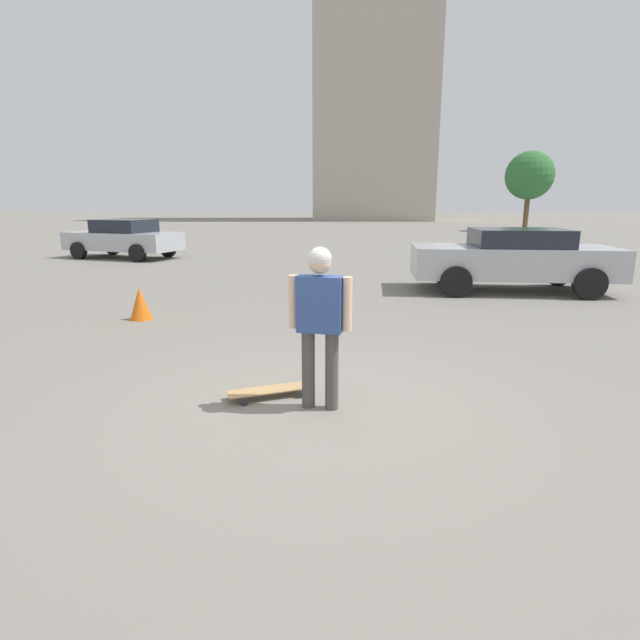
{
  "coord_description": "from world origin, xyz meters",
  "views": [
    {
      "loc": [
        0.69,
        -4.66,
        2.03
      ],
      "look_at": [
        0.0,
        0.0,
        0.91
      ],
      "focal_mm": 28.0,
      "sensor_mm": 36.0,
      "label": 1
    }
  ],
  "objects": [
    {
      "name": "ground_plane",
      "position": [
        0.0,
        0.0,
        0.0
      ],
      "size": [
        220.0,
        220.0,
        0.0
      ],
      "primitive_type": "plane",
      "color": "gray"
    },
    {
      "name": "person",
      "position": [
        0.0,
        0.0,
        0.98
      ],
      "size": [
        0.63,
        0.23,
        1.62
      ],
      "rotation": [
        0.0,
        0.0,
        -0.08
      ],
      "color": "#4C4742",
      "rests_on": "ground_plane"
    },
    {
      "name": "skateboard",
      "position": [
        -0.57,
        0.19,
        0.07
      ],
      "size": [
        0.89,
        0.62,
        0.09
      ],
      "rotation": [
        0.0,
        0.0,
        -2.65
      ],
      "color": "tan",
      "rests_on": "ground_plane"
    },
    {
      "name": "car_parked_near",
      "position": [
        3.42,
        7.41,
        0.77
      ],
      "size": [
        4.57,
        2.23,
        1.44
      ],
      "rotation": [
        0.0,
        0.0,
        -3.1
      ],
      "color": "#ADB2B7",
      "rests_on": "ground_plane"
    },
    {
      "name": "car_parked_far",
      "position": [
        -9.22,
        12.7,
        0.74
      ],
      "size": [
        4.5,
        2.54,
        1.42
      ],
      "rotation": [
        0.0,
        0.0,
        -3.35
      ],
      "color": "#ADB2B7",
      "rests_on": "ground_plane"
    },
    {
      "name": "building_block_distant",
      "position": [
        -1.71,
        57.42,
        19.38
      ],
      "size": [
        13.36,
        12.3,
        38.76
      ],
      "color": "#B2A899",
      "rests_on": "ground_plane"
    },
    {
      "name": "tree_distant",
      "position": [
        9.96,
        33.55,
        3.85
      ],
      "size": [
        3.33,
        3.33,
        5.54
      ],
      "color": "brown",
      "rests_on": "ground_plane"
    },
    {
      "name": "traffic_cone",
      "position": [
        -3.71,
        3.41,
        0.29
      ],
      "size": [
        0.39,
        0.39,
        0.57
      ],
      "color": "orange",
      "rests_on": "ground_plane"
    }
  ]
}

